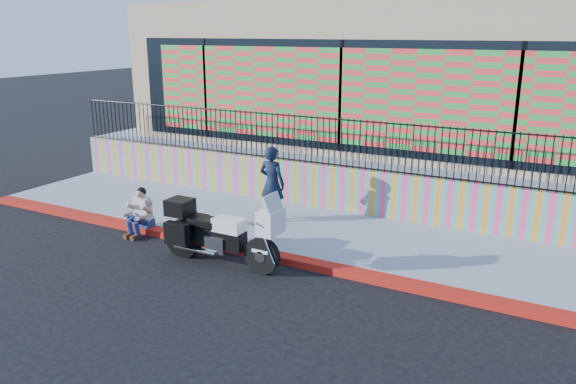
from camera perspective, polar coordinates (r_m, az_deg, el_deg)
The scene contains 10 objects.
ground at distance 11.60m, azimuth -3.09°, elevation -6.55°, with size 90.00×90.00×0.00m, color black.
red_curb at distance 11.57m, azimuth -3.09°, elevation -6.21°, with size 16.00×0.30×0.15m, color #A00B13.
sidewalk at distance 12.91m, azimuth 0.71°, elevation -3.77°, with size 16.00×3.00×0.15m, color gray.
mural_wall at distance 14.09m, azimuth 3.74°, elevation 0.59°, with size 16.00×0.20×1.10m, color #FF437B.
metal_fence at distance 13.83m, azimuth 3.82°, elevation 5.18°, with size 15.80×0.04×1.20m, color black, non-canonical shape.
elevated_platform at distance 18.75m, azimuth 10.27°, elevation 4.04°, with size 16.00×10.00×1.25m, color gray.
storefront_building at distance 18.18m, azimuth 10.47°, elevation 12.02°, with size 14.00×8.06×4.00m.
police_motorcycle at distance 11.09m, azimuth -7.05°, elevation -4.02°, with size 2.58×0.85×1.61m.
police_officer at distance 13.04m, azimuth -1.63°, elevation 0.86°, with size 0.65×0.42×1.78m, color black.
seated_man at distance 13.05m, azimuth -14.93°, elevation -2.38°, with size 0.54×0.71×1.06m.
Camera 1 is at (5.61, -9.12, 4.47)m, focal length 35.00 mm.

